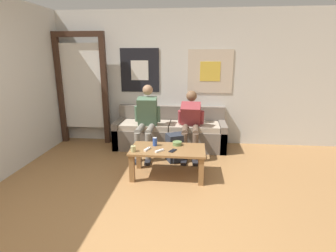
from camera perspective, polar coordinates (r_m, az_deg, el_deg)
ground_plane at (r=2.90m, az=-8.39°, el=-21.73°), size 18.00×18.00×0.00m
wall_back at (r=5.21m, az=-1.06°, el=10.26°), size 10.00×0.07×2.55m
door_frame at (r=5.43m, az=-18.20°, el=8.88°), size 1.00×0.10×2.15m
couch at (r=5.04m, az=0.46°, el=-1.56°), size 2.09×0.70×0.76m
coffee_table at (r=3.82m, az=-0.04°, el=-6.03°), size 1.07×0.57×0.43m
person_seated_adult at (r=4.62m, az=-4.73°, el=1.69°), size 0.47×0.85×1.22m
person_seated_teen at (r=4.63m, az=4.98°, el=1.17°), size 0.47×0.96×1.10m
backpack at (r=4.39m, az=1.82°, el=-4.85°), size 0.37×0.36×0.47m
ceramic_bowl at (r=3.92m, az=2.01°, el=-3.74°), size 0.14×0.14×0.06m
pillar_candle at (r=3.69m, az=-7.57°, el=-4.94°), size 0.07×0.07×0.09m
drink_can_blue at (r=3.89m, az=-2.87°, el=-3.42°), size 0.07×0.07×0.12m
game_controller_near_left at (r=3.67m, az=-1.86°, el=-5.41°), size 0.12×0.13×0.03m
game_controller_near_right at (r=3.74m, az=-4.52°, el=-5.03°), size 0.08×0.15×0.03m
cell_phone at (r=3.69m, az=1.05°, el=-5.38°), size 0.12×0.15×0.01m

